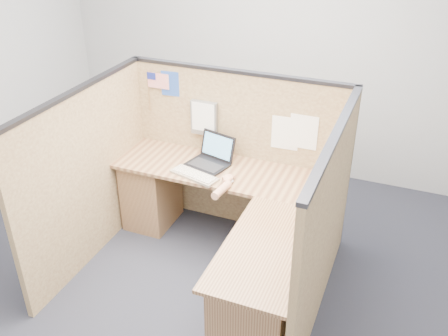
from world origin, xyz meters
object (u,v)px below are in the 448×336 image
at_px(l_desk, 227,231).
at_px(laptop, 210,157).
at_px(mouse, 228,180).
at_px(keyboard, 194,175).

bearing_deg(l_desk, laptop, 127.27).
bearing_deg(mouse, keyboard, -175.42).
xyz_separation_m(keyboard, mouse, (0.30, 0.02, 0.01)).
xyz_separation_m(laptop, mouse, (0.28, -0.25, -0.04)).
distance_m(laptop, keyboard, 0.28).
relative_size(keyboard, mouse, 4.64).
bearing_deg(mouse, laptop, 137.97).
distance_m(l_desk, keyboard, 0.55).
distance_m(keyboard, mouse, 0.30).
height_order(keyboard, mouse, mouse).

